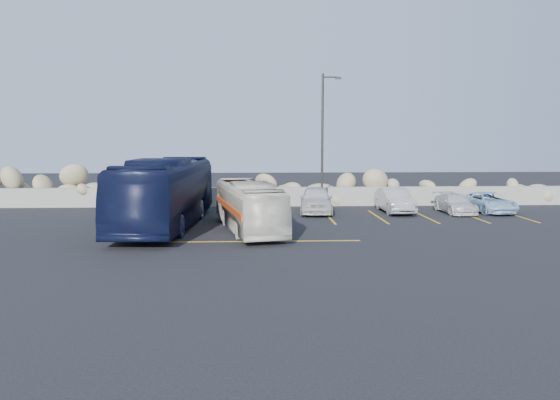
{
  "coord_description": "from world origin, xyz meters",
  "views": [
    {
      "loc": [
        -1.39,
        -22.36,
        4.36
      ],
      "look_at": [
        -0.22,
        4.0,
        1.31
      ],
      "focal_mm": 35.0,
      "sensor_mm": 36.0,
      "label": 1
    }
  ],
  "objects_px": {
    "vintage_bus": "(249,206)",
    "car_d": "(489,202)",
    "tour_coach": "(166,192)",
    "car_a": "(316,200)",
    "car_c": "(455,204)",
    "lamppost": "(323,138)",
    "car_b": "(395,201)"
  },
  "relations": [
    {
      "from": "car_a",
      "to": "car_b",
      "type": "xyz_separation_m",
      "value": [
        4.57,
        -0.04,
        -0.08
      ]
    },
    {
      "from": "car_a",
      "to": "car_d",
      "type": "bearing_deg",
      "value": 4.73
    },
    {
      "from": "lamppost",
      "to": "car_a",
      "type": "relative_size",
      "value": 1.77
    },
    {
      "from": "tour_coach",
      "to": "car_a",
      "type": "distance_m",
      "value": 9.04
    },
    {
      "from": "vintage_bus",
      "to": "car_d",
      "type": "distance_m",
      "value": 15.05
    },
    {
      "from": "vintage_bus",
      "to": "tour_coach",
      "type": "distance_m",
      "value": 4.3
    },
    {
      "from": "car_b",
      "to": "car_a",
      "type": "bearing_deg",
      "value": 178.54
    },
    {
      "from": "vintage_bus",
      "to": "tour_coach",
      "type": "height_order",
      "value": "tour_coach"
    },
    {
      "from": "tour_coach",
      "to": "car_d",
      "type": "bearing_deg",
      "value": 16.63
    },
    {
      "from": "lamppost",
      "to": "car_b",
      "type": "relative_size",
      "value": 1.9
    },
    {
      "from": "car_d",
      "to": "car_b",
      "type": "bearing_deg",
      "value": 174.22
    },
    {
      "from": "car_b",
      "to": "car_c",
      "type": "distance_m",
      "value": 3.44
    },
    {
      "from": "car_b",
      "to": "car_d",
      "type": "relative_size",
      "value": 1.02
    },
    {
      "from": "lamppost",
      "to": "car_d",
      "type": "bearing_deg",
      "value": -5.27
    },
    {
      "from": "vintage_bus",
      "to": "car_b",
      "type": "distance_m",
      "value": 10.18
    },
    {
      "from": "lamppost",
      "to": "vintage_bus",
      "type": "bearing_deg",
      "value": -123.27
    },
    {
      "from": "tour_coach",
      "to": "car_b",
      "type": "xyz_separation_m",
      "value": [
        12.43,
        4.34,
        -0.98
      ]
    },
    {
      "from": "car_c",
      "to": "lamppost",
      "type": "bearing_deg",
      "value": 169.47
    },
    {
      "from": "car_a",
      "to": "vintage_bus",
      "type": "bearing_deg",
      "value": -117.94
    },
    {
      "from": "car_a",
      "to": "car_b",
      "type": "bearing_deg",
      "value": 4.98
    },
    {
      "from": "car_a",
      "to": "car_b",
      "type": "height_order",
      "value": "car_a"
    },
    {
      "from": "tour_coach",
      "to": "lamppost",
      "type": "bearing_deg",
      "value": 34.99
    },
    {
      "from": "tour_coach",
      "to": "car_c",
      "type": "height_order",
      "value": "tour_coach"
    },
    {
      "from": "lamppost",
      "to": "car_c",
      "type": "distance_m",
      "value": 8.48
    },
    {
      "from": "lamppost",
      "to": "tour_coach",
      "type": "height_order",
      "value": "lamppost"
    },
    {
      "from": "vintage_bus",
      "to": "car_d",
      "type": "relative_size",
      "value": 2.01
    },
    {
      "from": "car_c",
      "to": "vintage_bus",
      "type": "bearing_deg",
      "value": -157.31
    },
    {
      "from": "lamppost",
      "to": "tour_coach",
      "type": "distance_m",
      "value": 10.13
    },
    {
      "from": "vintage_bus",
      "to": "car_a",
      "type": "relative_size",
      "value": 1.84
    },
    {
      "from": "lamppost",
      "to": "car_b",
      "type": "bearing_deg",
      "value": -11.0
    },
    {
      "from": "lamppost",
      "to": "tour_coach",
      "type": "relative_size",
      "value": 0.67
    },
    {
      "from": "tour_coach",
      "to": "car_a",
      "type": "bearing_deg",
      "value": 32.47
    }
  ]
}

